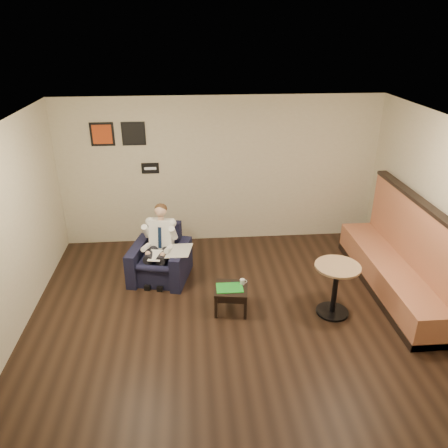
{
  "coord_description": "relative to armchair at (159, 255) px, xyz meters",
  "views": [
    {
      "loc": [
        -0.58,
        -4.86,
        3.96
      ],
      "look_at": [
        -0.08,
        1.2,
        1.14
      ],
      "focal_mm": 35.0,
      "sensor_mm": 36.0,
      "label": 1
    }
  ],
  "objects": [
    {
      "name": "art_print_right",
      "position": [
        -0.42,
        1.4,
        1.71
      ],
      "size": [
        0.42,
        0.03,
        0.42
      ],
      "primitive_type": "cube",
      "color": "black",
      "rests_on": "wall_back"
    },
    {
      "name": "coffee_mug",
      "position": [
        1.28,
        -0.93,
        -0.01
      ],
      "size": [
        0.08,
        0.08,
        0.08
      ],
      "primitive_type": "cylinder",
      "rotation": [
        0.0,
        0.0,
        -0.15
      ],
      "color": "white",
      "rests_on": "side_table"
    },
    {
      "name": "armchair",
      "position": [
        0.0,
        0.0,
        0.0
      ],
      "size": [
        1.1,
        1.1,
        0.88
      ],
      "primitive_type": "cube",
      "rotation": [
        0.0,
        0.0,
        -0.24
      ],
      "color": "black",
      "rests_on": "ground"
    },
    {
      "name": "ground",
      "position": [
        1.13,
        -1.58,
        -0.44
      ],
      "size": [
        6.0,
        6.0,
        0.0
      ],
      "primitive_type": "plane",
      "color": "black",
      "rests_on": "ground"
    },
    {
      "name": "lap_papers",
      "position": [
        -0.05,
        -0.2,
        0.1
      ],
      "size": [
        0.25,
        0.32,
        0.01
      ],
      "primitive_type": "cube",
      "rotation": [
        0.0,
        0.0,
        -0.17
      ],
      "color": "white",
      "rests_on": "seated_man"
    },
    {
      "name": "cafe_table",
      "position": [
        2.61,
        -1.22,
        -0.03
      ],
      "size": [
        0.68,
        0.68,
        0.81
      ],
      "primitive_type": "cylinder",
      "rotation": [
        0.0,
        0.0,
        -0.05
      ],
      "color": "#A17C57",
      "rests_on": "ground"
    },
    {
      "name": "seating_sign",
      "position": [
        -0.17,
        1.4,
        1.06
      ],
      "size": [
        0.32,
        0.02,
        0.2
      ],
      "primitive_type": "cube",
      "color": "black",
      "rests_on": "wall_back"
    },
    {
      "name": "side_table",
      "position": [
        1.11,
        -1.01,
        -0.24
      ],
      "size": [
        0.55,
        0.55,
        0.39
      ],
      "primitive_type": "cube",
      "rotation": [
        0.0,
        0.0,
        -0.15
      ],
      "color": "black",
      "rests_on": "ground"
    },
    {
      "name": "wall_back",
      "position": [
        1.13,
        1.42,
        0.96
      ],
      "size": [
        6.0,
        0.02,
        2.8
      ],
      "primitive_type": "cube",
      "color": "beige",
      "rests_on": "ground"
    },
    {
      "name": "art_print_left",
      "position": [
        -0.97,
        1.4,
        1.71
      ],
      "size": [
        0.42,
        0.03,
        0.42
      ],
      "primitive_type": "cube",
      "color": "#B73F16",
      "rests_on": "wall_back"
    },
    {
      "name": "green_folder",
      "position": [
        1.08,
        -1.02,
        -0.04
      ],
      "size": [
        0.39,
        0.28,
        0.01
      ],
      "primitive_type": "cube",
      "rotation": [
        0.0,
        0.0,
        -0.01
      ],
      "color": "green",
      "rests_on": "side_table"
    },
    {
      "name": "smartphone",
      "position": [
        1.17,
        -0.88,
        -0.04
      ],
      "size": [
        0.14,
        0.1,
        0.01
      ],
      "primitive_type": "cube",
      "rotation": [
        0.0,
        0.0,
        -0.32
      ],
      "color": "black",
      "rests_on": "side_table"
    },
    {
      "name": "banquette",
      "position": [
        3.72,
        -0.68,
        0.32
      ],
      "size": [
        0.7,
        2.95,
        1.51
      ],
      "primitive_type": "cube",
      "color": "#B36845",
      "rests_on": "ground"
    },
    {
      "name": "seated_man",
      "position": [
        -0.03,
        -0.11,
        0.16
      ],
      "size": [
        0.76,
        0.97,
        1.21
      ],
      "primitive_type": null,
      "rotation": [
        0.0,
        0.0,
        -0.24
      ],
      "color": "white",
      "rests_on": "armchair"
    },
    {
      "name": "newspaper",
      "position": [
        0.34,
        -0.18,
        0.16
      ],
      "size": [
        0.46,
        0.54,
        0.01
      ],
      "primitive_type": "cube",
      "rotation": [
        0.0,
        0.0,
        -0.19
      ],
      "color": "silver",
      "rests_on": "armchair"
    },
    {
      "name": "ceiling",
      "position": [
        1.13,
        -1.58,
        2.36
      ],
      "size": [
        6.0,
        6.0,
        0.02
      ],
      "primitive_type": "cube",
      "color": "white",
      "rests_on": "wall_back"
    }
  ]
}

